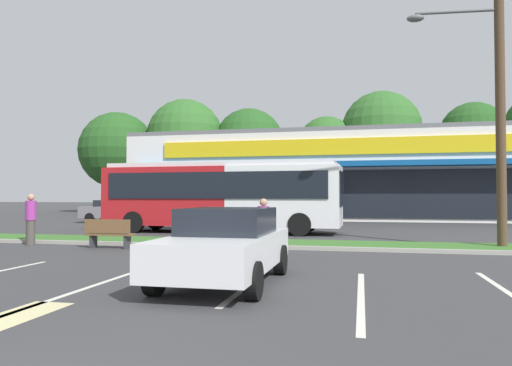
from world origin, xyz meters
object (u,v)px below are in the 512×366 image
object	(u,v)px
pedestrian_near_bench	(31,219)
pedestrian_by_pole	(263,227)
city_bus	(221,195)
bus_stop_bench	(109,233)
car_1	(116,211)
car_0	(226,245)
utility_pole	(495,71)

from	to	relation	value
pedestrian_near_bench	pedestrian_by_pole	size ratio (longest dim) A/B	1.09
city_bus	pedestrian_near_bench	distance (m)	8.45
pedestrian_by_pole	bus_stop_bench	bearing A→B (deg)	62.21
pedestrian_near_bench	pedestrian_by_pole	distance (m)	8.65
city_bus	car_1	bearing A→B (deg)	145.37
city_bus	pedestrian_by_pole	world-z (taller)	city_bus
bus_stop_bench	car_0	bearing A→B (deg)	136.74
pedestrian_near_bench	car_0	bearing A→B (deg)	-138.99
car_0	city_bus	bearing A→B (deg)	-162.91
car_0	pedestrian_near_bench	bearing A→B (deg)	-122.56
car_1	pedestrian_near_bench	xyz separation A→B (m)	(4.12, -13.36, 0.13)
bus_stop_bench	pedestrian_near_bench	size ratio (longest dim) A/B	0.90
bus_stop_bench	car_1	distance (m)	15.67
car_0	car_1	distance (m)	22.85
car_0	pedestrian_near_bench	size ratio (longest dim) A/B	2.38
city_bus	bus_stop_bench	bearing A→B (deg)	-101.25
car_1	pedestrian_near_bench	distance (m)	13.98
bus_stop_bench	pedestrian_near_bench	xyz separation A→B (m)	(-3.27, 0.45, 0.39)
car_0	pedestrian_near_bench	xyz separation A→B (m)	(-8.70, 5.56, 0.14)
bus_stop_bench	utility_pole	bearing A→B (deg)	-168.93
pedestrian_near_bench	utility_pole	bearing A→B (deg)	-99.28
utility_pole	car_1	xyz separation A→B (m)	(-19.64, 11.41, -4.94)
city_bus	bus_stop_bench	distance (m)	7.57
utility_pole	bus_stop_bench	size ratio (longest dim) A/B	6.69
utility_pole	bus_stop_bench	world-z (taller)	utility_pole
bus_stop_bench	pedestrian_by_pole	size ratio (longest dim) A/B	0.98
bus_stop_bench	car_0	xyz separation A→B (m)	(5.43, -5.11, 0.25)
utility_pole	bus_stop_bench	distance (m)	13.52
city_bus	pedestrian_by_pole	size ratio (longest dim) A/B	6.84
utility_pole	car_1	bearing A→B (deg)	149.84
city_bus	bus_stop_bench	size ratio (longest dim) A/B	6.98
bus_stop_bench	pedestrian_by_pole	distance (m)	5.35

